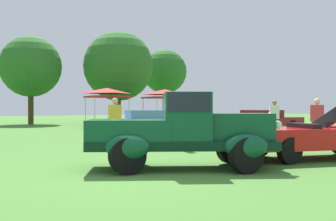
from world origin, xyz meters
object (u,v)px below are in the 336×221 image
Objects in this scene: spectator_by_row at (274,118)px; spectator_far_side at (182,121)px; neighbor_convertible at (321,137)px; show_car_burgundy at (264,121)px; canopy_tent_right_field at (165,93)px; spectator_near_truck at (317,120)px; canopy_tent_center_field at (107,92)px; spectator_between_cars at (115,121)px; feature_pickup_truck at (183,130)px; show_car_skyblue at (148,122)px.

spectator_by_row is 1.00× the size of spectator_far_side.
neighbor_convertible is at bearing -121.33° from spectator_by_row.
canopy_tent_right_field reaches higher than show_car_burgundy.
show_car_burgundy is 2.75× the size of spectator_far_side.
neighbor_convertible is 0.99× the size of show_car_burgundy.
canopy_tent_center_field is at bearing 99.17° from spectator_near_truck.
canopy_tent_center_field reaches higher than spectator_near_truck.
canopy_tent_center_field is at bearing 81.51° from spectator_far_side.
canopy_tent_right_field is at bearing 102.72° from show_car_burgundy.
canopy_tent_right_field is at bearing 58.16° from spectator_between_cars.
spectator_far_side is at bearing 61.69° from feature_pickup_truck.
spectator_between_cars is 16.62m from canopy_tent_right_field.
canopy_tent_center_field is 0.98× the size of canopy_tent_right_field.
spectator_by_row is at bearing -54.13° from show_car_skyblue.
neighbor_convertible is at bearing -135.30° from spectator_near_truck.
spectator_by_row is (7.75, 0.98, 0.00)m from spectator_between_cars.
spectator_near_truck and spectator_by_row have the same top height.
spectator_by_row is (3.66, 6.01, 0.33)m from neighbor_convertible.
spectator_between_cars is (0.10, 4.96, 0.05)m from feature_pickup_truck.
show_car_skyblue is 2.66× the size of spectator_near_truck.
spectator_far_side is at bearing -35.36° from spectator_between_cars.
canopy_tent_right_field reaches higher than spectator_by_row.
spectator_far_side is (1.86, -1.32, 0.00)m from spectator_between_cars.
neighbor_convertible is 2.71× the size of spectator_far_side.
show_car_burgundy is at bearing -77.28° from canopy_tent_right_field.
spectator_by_row is (7.85, 5.94, 0.05)m from feature_pickup_truck.
neighbor_convertible is at bearing -122.94° from show_car_burgundy.
canopy_tent_center_field reaches higher than spectator_between_cars.
canopy_tent_center_field reaches higher than spectator_by_row.
neighbor_convertible is (4.19, -0.07, -0.28)m from feature_pickup_truck.
spectator_far_side is at bearing -98.49° from canopy_tent_center_field.
spectator_by_row is at bearing 37.13° from feature_pickup_truck.
show_car_skyblue is at bearing -121.40° from canopy_tent_right_field.
canopy_tent_center_field is (-2.61, 16.15, 1.51)m from spectator_near_truck.
neighbor_convertible is at bearing -59.01° from spectator_far_side.
show_car_skyblue is 1.62× the size of canopy_tent_right_field.
neighbor_convertible is 6.49m from spectator_between_cars.
spectator_near_truck is 4.98m from spectator_far_side.
spectator_by_row is at bearing 21.34° from spectator_far_side.
spectator_far_side is (-5.88, -2.30, 0.00)m from spectator_by_row.
feature_pickup_truck reaches higher than spectator_between_cars.
spectator_by_row is (-2.98, -4.24, 0.31)m from show_car_burgundy.
spectator_far_side is 16.92m from canopy_tent_right_field.
canopy_tent_right_field is at bearing 65.93° from spectator_far_side.
canopy_tent_right_field is (4.78, 7.83, 1.82)m from show_car_skyblue.
spectator_by_row is at bearing -74.05° from canopy_tent_center_field.
spectator_far_side reaches higher than show_car_skyblue.
spectator_near_truck is at bearing -19.94° from spectator_between_cars.
show_car_burgundy is at bearing -8.49° from show_car_skyblue.
neighbor_convertible reaches higher than show_car_skyblue.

